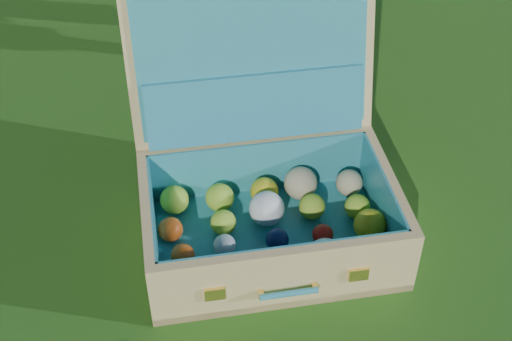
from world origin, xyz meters
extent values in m
plane|color=#215114|center=(0.00, 0.00, 0.00)|extent=(60.00, 60.00, 0.00)
cube|color=#DBBB76|center=(-0.10, 0.11, 0.01)|extent=(0.72, 0.57, 0.02)
cube|color=#DBBB76|center=(-0.15, -0.08, 0.09)|extent=(0.61, 0.19, 0.19)
cube|color=#DBBB76|center=(-0.04, 0.30, 0.09)|extent=(0.61, 0.19, 0.19)
cube|color=#DBBB76|center=(-0.39, 0.19, 0.09)|extent=(0.12, 0.37, 0.19)
cube|color=#DBBB76|center=(0.20, 0.03, 0.09)|extent=(0.12, 0.37, 0.19)
cube|color=teal|center=(-0.10, 0.11, 0.03)|extent=(0.66, 0.52, 0.01)
cube|color=teal|center=(-0.15, -0.07, 0.11)|extent=(0.56, 0.16, 0.17)
cube|color=teal|center=(-0.05, 0.29, 0.11)|extent=(0.56, 0.16, 0.17)
cube|color=teal|center=(-0.38, 0.19, 0.11)|extent=(0.11, 0.36, 0.17)
cube|color=teal|center=(0.18, 0.03, 0.11)|extent=(0.11, 0.36, 0.17)
cube|color=#DBBB76|center=(-0.02, 0.38, 0.39)|extent=(0.64, 0.30, 0.42)
cube|color=teal|center=(-0.03, 0.36, 0.39)|extent=(0.59, 0.25, 0.36)
cube|color=teal|center=(-0.04, 0.32, 0.28)|extent=(0.56, 0.21, 0.18)
cube|color=#F2C659|center=(-0.32, -0.05, 0.09)|extent=(0.05, 0.02, 0.04)
cube|color=#F2C659|center=(0.01, -0.14, 0.09)|extent=(0.05, 0.02, 0.04)
cylinder|color=teal|center=(-0.16, -0.11, 0.08)|extent=(0.14, 0.05, 0.01)
cube|color=#F2C659|center=(-0.22, -0.08, 0.08)|extent=(0.02, 0.02, 0.01)
cube|color=#F2C659|center=(-0.10, -0.12, 0.08)|extent=(0.02, 0.02, 0.01)
sphere|color=red|center=(-0.37, 0.05, 0.05)|extent=(0.04, 0.04, 0.04)
sphere|color=#0D1943|center=(-0.25, 0.01, 0.07)|extent=(0.07, 0.07, 0.07)
sphere|color=#E85113|center=(-0.15, -0.02, 0.06)|extent=(0.06, 0.06, 0.06)
sphere|color=silver|center=(-0.03, -0.05, 0.08)|extent=(0.09, 0.09, 0.09)
sphere|color=#A5CD32|center=(0.09, -0.09, 0.07)|extent=(0.07, 0.07, 0.07)
sphere|color=#E85113|center=(-0.33, 0.12, 0.06)|extent=(0.06, 0.06, 0.06)
sphere|color=silver|center=(-0.22, 0.11, 0.06)|extent=(0.06, 0.06, 0.06)
sphere|color=#0D1943|center=(-0.10, 0.07, 0.06)|extent=(0.06, 0.06, 0.06)
sphere|color=red|center=(0.01, 0.04, 0.06)|extent=(0.05, 0.05, 0.05)
sphere|color=gold|center=(0.13, 0.00, 0.07)|extent=(0.08, 0.08, 0.08)
sphere|color=#E85113|center=(-0.33, 0.22, 0.06)|extent=(0.06, 0.06, 0.06)
sphere|color=#A5CD32|center=(-0.20, 0.18, 0.06)|extent=(0.07, 0.07, 0.07)
sphere|color=silver|center=(-0.08, 0.17, 0.08)|extent=(0.09, 0.09, 0.09)
sphere|color=#A5CD32|center=(0.04, 0.13, 0.06)|extent=(0.07, 0.07, 0.07)
sphere|color=#A5CD32|center=(0.14, 0.08, 0.06)|extent=(0.07, 0.07, 0.07)
sphere|color=#A5CD32|center=(-0.28, 0.31, 0.07)|extent=(0.08, 0.08, 0.08)
sphere|color=#A5CD32|center=(-0.17, 0.26, 0.07)|extent=(0.08, 0.08, 0.08)
sphere|color=gold|center=(-0.05, 0.24, 0.07)|extent=(0.08, 0.08, 0.08)
sphere|color=#CCBC90|center=(0.05, 0.21, 0.07)|extent=(0.09, 0.09, 0.09)
sphere|color=#CCBC90|center=(0.17, 0.17, 0.07)|extent=(0.07, 0.07, 0.07)
camera|label=1|loc=(-0.67, -1.02, 1.36)|focal=50.00mm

